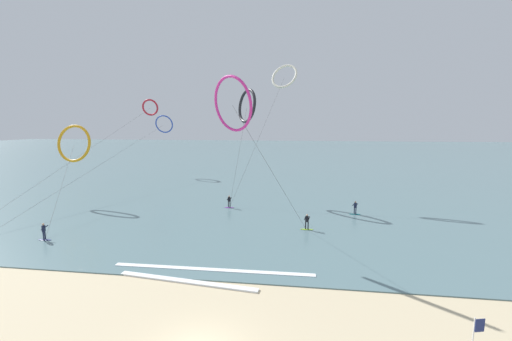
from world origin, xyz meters
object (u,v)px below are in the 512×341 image
Objects in this scene: kite_magenta at (232,104)px; kite_crimson at (150,108)px; surfer_violet at (229,202)px; surfer_navy at (44,233)px; beach_flag at (475,339)px; surfer_lime at (307,223)px; kite_cobalt at (164,124)px; surfer_teal at (355,209)px; kite_charcoal at (247,106)px; kite_ivory at (284,76)px; kite_amber at (74,143)px.

kite_crimson is at bearing -17.77° from kite_magenta.
kite_crimson is at bearing -22.99° from surfer_violet.
surfer_navy is 34.65m from beach_flag.
beach_flag is at bearing 169.94° from kite_magenta.
surfer_lime is 48.08m from kite_cobalt.
surfer_navy is 47.69m from kite_crimson.
surfer_navy is (-31.54, -13.21, 0.00)m from surfer_teal.
surfer_violet is (-16.31, 1.06, 0.00)m from surfer_teal.
kite_charcoal is (-1.75, 19.12, 0.89)m from kite_magenta.
kite_cobalt reaches higher than surfer_navy.
beach_flag is (32.12, -12.94, 1.18)m from surfer_navy.
surfer_navy is at bearing -108.80° from kite_ivory.
kite_magenta is 23.11m from kite_ivory.
kite_magenta is 19.22m from kite_charcoal.
surfer_lime is 1.00× the size of surfer_teal.
beach_flag is at bearing -52.12° from kite_ivory.
surfer_violet is at bearing -46.17° from kite_charcoal.
kite_magenta reaches higher than surfer_navy.
kite_ivory reaches higher than kite_magenta.
surfer_lime is at bearing 169.80° from surfer_violet.
kite_magenta is at bearing -96.36° from surfer_navy.
surfer_teal is 39.98m from kite_amber.
kite_cobalt reaches higher than kite_amber.
surfer_violet is 0.11× the size of kite_magenta.
kite_charcoal is at bearing -46.55° from kite_magenta.
kite_charcoal reaches higher than kite_cobalt.
kite_amber is at bearing 12.35° from kite_magenta.
kite_magenta is at bearing 121.51° from kite_crimson.
surfer_lime is 53.75m from kite_crimson.
kite_cobalt is (-27.53, 17.02, -7.41)m from kite_ivory.
surfer_navy is 18.65m from kite_amber.
surfer_teal is 1.00× the size of surfer_navy.
surfer_teal is 0.03× the size of kite_crimson.
surfer_navy is 1.00× the size of surfer_violet.
surfer_violet is at bearing -99.93° from kite_ivory.
surfer_teal is 34.20m from surfer_navy.
kite_cobalt is (2.06, 26.59, 2.74)m from kite_amber.
beach_flag is (6.71, -19.45, 1.18)m from surfer_lime.
kite_magenta is at bearing 131.62° from surfer_violet.
kite_ivory reaches higher than kite_charcoal.
kite_cobalt is at bearing 171.07° from kite_ivory.
surfer_lime is 0.10× the size of kite_charcoal.
kite_cobalt is at bearing 146.40° from kite_crimson.
surfer_violet is 0.11× the size of kite_amber.
kite_charcoal is (24.13, 6.57, 5.48)m from kite_amber.
surfer_teal and surfer_violet have the same top height.
surfer_teal is (6.13, 6.70, 0.00)m from surfer_lime.
surfer_lime is at bearing -56.49° from kite_ivory.
surfer_teal is 16.34m from surfer_violet.
kite_amber is at bearing -111.34° from kite_charcoal.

